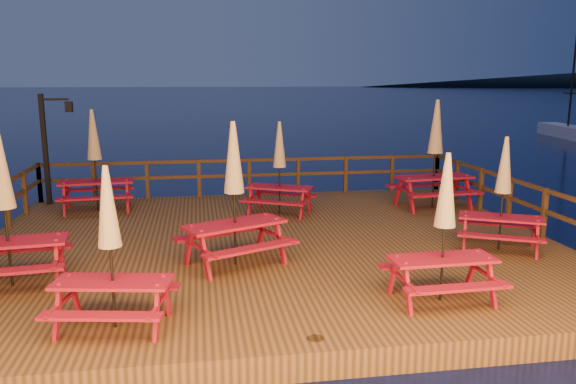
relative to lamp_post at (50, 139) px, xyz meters
name	(u,v)px	position (x,y,z in m)	size (l,w,h in m)	color
ground	(271,259)	(5.39, -4.55, -2.20)	(500.00, 500.00, 0.00)	black
deck	(271,250)	(5.39, -4.55, -2.00)	(12.00, 10.00, 0.40)	#432B15
deck_piles	(271,273)	(5.39, -4.55, -2.50)	(11.44, 9.44, 1.40)	#32210F
railing	(261,190)	(5.39, -2.77, -1.03)	(11.80, 9.75, 1.10)	#32210F
lamp_post	(50,139)	(0.00, 0.00, 0.00)	(0.85, 0.18, 3.00)	black
sailboat	(573,133)	(27.67, 16.59, -1.81)	(2.67, 7.83, 11.47)	silver
picnic_table_0	(110,245)	(2.71, -8.37, -0.61)	(1.80, 1.57, 2.28)	maroon
picnic_table_1	(234,192)	(4.55, -5.94, -0.42)	(2.32, 2.16, 2.66)	maroon
picnic_table_2	(280,166)	(5.94, -2.12, -0.57)	(2.08, 1.95, 2.35)	maroon
picnic_table_3	(444,225)	(7.59, -8.17, -0.59)	(1.66, 1.38, 2.32)	maroon
picnic_table_4	(435,152)	(10.09, -2.09, -0.31)	(2.14, 1.82, 2.86)	maroon
picnic_table_5	(503,192)	(9.87, -5.87, -0.60)	(2.03, 1.90, 2.29)	maroon
picnic_table_6	(4,207)	(0.79, -6.46, -0.45)	(1.97, 1.69, 2.60)	maroon
picnic_table_7	(95,159)	(1.29, -1.01, -0.43)	(1.97, 1.67, 2.63)	maroon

